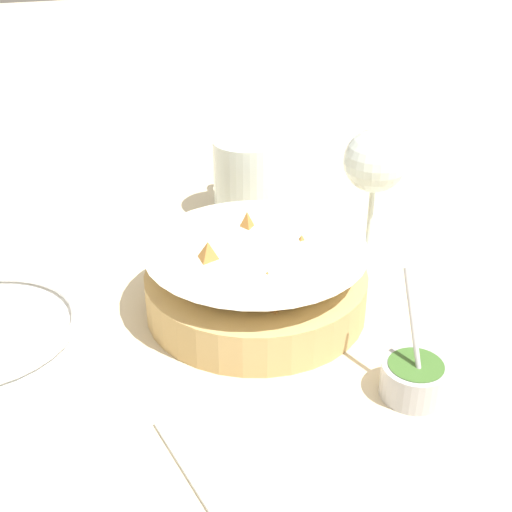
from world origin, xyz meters
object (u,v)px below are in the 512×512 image
at_px(wine_glass, 375,165).
at_px(beer_mug, 247,180).
at_px(sauce_cup, 414,377).
at_px(food_basket, 255,282).

height_order(wine_glass, beer_mug, wine_glass).
xyz_separation_m(sauce_cup, wine_glass, (0.27, -0.07, 0.10)).
distance_m(food_basket, sauce_cup, 0.21).
relative_size(food_basket, beer_mug, 1.80).
xyz_separation_m(wine_glass, beer_mug, (0.15, 0.12, -0.07)).
height_order(food_basket, sauce_cup, sauce_cup).
distance_m(sauce_cup, wine_glass, 0.29).
relative_size(food_basket, sauce_cup, 2.07).
bearing_deg(food_basket, sauce_cup, -150.27).
bearing_deg(beer_mug, food_basket, 166.36).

